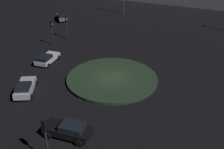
{
  "coord_description": "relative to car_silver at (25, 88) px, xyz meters",
  "views": [
    {
      "loc": [
        12.43,
        25.15,
        15.99
      ],
      "look_at": [
        0.0,
        0.0,
        0.7
      ],
      "focal_mm": 41.46,
      "sensor_mm": 36.0,
      "label": 1
    }
  ],
  "objects": [
    {
      "name": "roundabout_island",
      "position": [
        -10.21,
        1.51,
        -0.56
      ],
      "size": [
        11.28,
        11.28,
        0.35
      ],
      "primitive_type": "cylinder",
      "color": "#263823",
      "rests_on": "ground_plane"
    },
    {
      "name": "traffic_light_northeast",
      "position": [
        0.14,
        11.35,
        2.29
      ],
      "size": [
        0.39,
        0.38,
        4.26
      ],
      "rotation": [
        0.0,
        0.0,
        -2.38
      ],
      "color": "#2D2D2D",
      "rests_on": "ground_plane"
    },
    {
      "name": "car_white",
      "position": [
        -4.09,
        -6.74,
        -0.04
      ],
      "size": [
        4.12,
        4.15,
        1.31
      ],
      "rotation": [
        0.0,
        0.0,
        3.94
      ],
      "color": "white",
      "rests_on": "ground_plane"
    },
    {
      "name": "traffic_light_south",
      "position": [
        -6.68,
        -12.67,
        2.15
      ],
      "size": [
        0.34,
        0.38,
        4.05
      ],
      "rotation": [
        0.0,
        0.0,
        1.81
      ],
      "color": "#2D2D2D",
      "rests_on": "ground_plane"
    },
    {
      "name": "car_black",
      "position": [
        -2.17,
        9.08,
        0.05
      ],
      "size": [
        4.21,
        4.21,
        1.48
      ],
      "rotation": [
        0.0,
        0.0,
        -0.79
      ],
      "color": "black",
      "rests_on": "ground_plane"
    },
    {
      "name": "car_silver",
      "position": [
        0.0,
        0.0,
        0.0
      ],
      "size": [
        3.19,
        4.51,
        1.41
      ],
      "rotation": [
        0.0,
        0.0,
        4.33
      ],
      "color": "silver",
      "rests_on": "ground_plane"
    },
    {
      "name": "car_grey",
      "position": [
        -11.89,
        -25.54,
        0.06
      ],
      "size": [
        2.37,
        4.38,
        1.52
      ],
      "rotation": [
        0.0,
        0.0,
        -1.69
      ],
      "color": "slate",
      "rests_on": "ground_plane"
    },
    {
      "name": "ground_plane",
      "position": [
        -10.21,
        1.51,
        -0.74
      ],
      "size": [
        116.79,
        116.79,
        0.0
      ],
      "primitive_type": "plane",
      "color": "black"
    },
    {
      "name": "traffic_light_south_near",
      "position": [
        -9.63,
        -14.61,
        2.09
      ],
      "size": [
        0.31,
        0.36,
        3.97
      ],
      "rotation": [
        0.0,
        0.0,
        1.61
      ],
      "color": "#2D2D2D",
      "rests_on": "ground_plane"
    }
  ]
}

